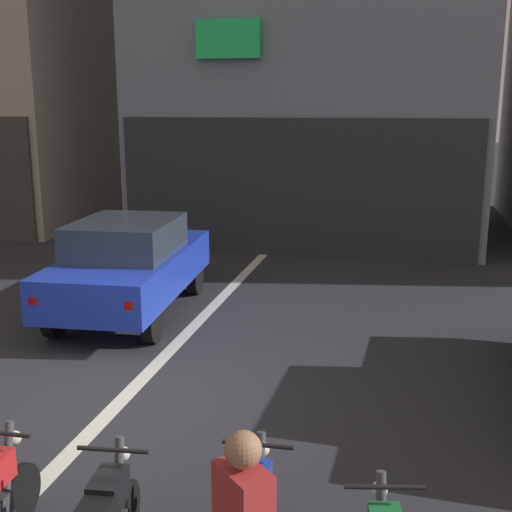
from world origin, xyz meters
TOP-DOWN VIEW (x-y plane):
  - ground_plane at (0.00, 0.00)m, footprint 120.00×120.00m
  - lane_centre_line at (0.00, 6.00)m, footprint 0.20×18.00m
  - car_blue_crossing_near at (-1.23, 3.14)m, footprint 2.05×4.21m
  - car_black_down_street at (1.69, 13.44)m, footprint 1.99×4.19m

SIDE VIEW (x-z plane):
  - ground_plane at x=0.00m, z-range 0.00..0.00m
  - lane_centre_line at x=0.00m, z-range 0.00..0.01m
  - car_blue_crossing_near at x=-1.23m, z-range 0.07..1.71m
  - car_black_down_street at x=1.69m, z-range 0.07..1.71m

